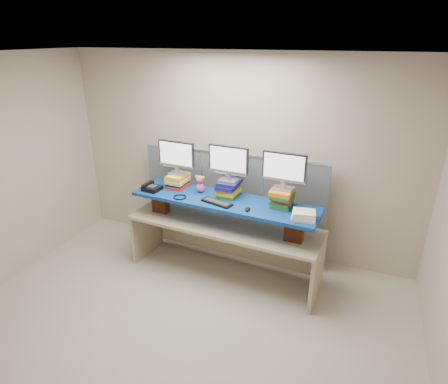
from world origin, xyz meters
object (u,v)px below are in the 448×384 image
at_px(keyboard, 217,202).
at_px(monitor_left, 176,156).
at_px(blue_board, 224,201).
at_px(monitor_center, 228,161).
at_px(desk, 224,234).
at_px(monitor_right, 284,169).
at_px(desk_phone, 152,188).

bearing_deg(keyboard, monitor_left, 171.99).
relative_size(blue_board, monitor_center, 4.60).
relative_size(desk, monitor_right, 4.91).
distance_m(desk, monitor_center, 0.95).
distance_m(blue_board, monitor_center, 0.50).
distance_m(keyboard, desk_phone, 0.96).
relative_size(monitor_right, keyboard, 1.22).
height_order(desk, blue_board, blue_board).
relative_size(blue_board, monitor_left, 4.60).
bearing_deg(monitor_center, keyboard, -97.32).
bearing_deg(desk, monitor_center, 88.02).
bearing_deg(blue_board, monitor_center, 88.02).
relative_size(desk, desk_phone, 10.51).
height_order(blue_board, monitor_center, monitor_center).
distance_m(monitor_left, monitor_center, 0.74).
distance_m(blue_board, keyboard, 0.15).
height_order(monitor_left, monitor_right, monitor_right).
xyz_separation_m(desk, monitor_left, (-0.73, 0.17, 0.92)).
xyz_separation_m(desk, keyboard, (-0.04, -0.14, 0.50)).
bearing_deg(desk, monitor_left, 170.85).
height_order(monitor_left, keyboard, monitor_left).
bearing_deg(desk, monitor_right, 9.58).
relative_size(monitor_center, monitor_right, 1.00).
distance_m(monitor_right, desk_phone, 1.76).
distance_m(blue_board, desk_phone, 1.00).
bearing_deg(monitor_center, desk, -91.98).
bearing_deg(keyboard, desk_phone, -168.73).
height_order(monitor_center, keyboard, monitor_center).
bearing_deg(desk, desk_phone, -172.73).
height_order(keyboard, desk_phone, desk_phone).
distance_m(monitor_left, desk_phone, 0.53).
bearing_deg(desk_phone, monitor_left, 46.57).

